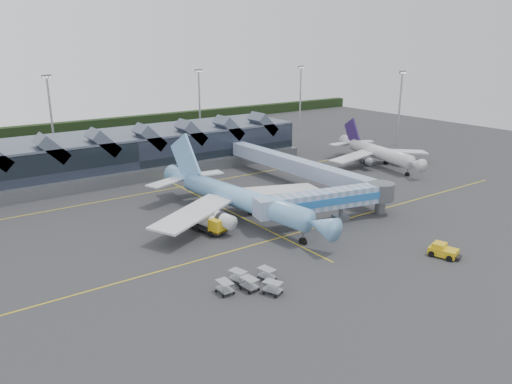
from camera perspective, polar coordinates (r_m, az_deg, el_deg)
ground at (r=88.21m, az=-0.26°, el=-3.58°), size 260.00×260.00×0.00m
taxi_stripes at (r=96.07m, az=-3.71°, el=-1.87°), size 120.00×60.00×0.01m
tree_line_far at (r=186.02m, az=-20.39°, el=6.93°), size 260.00×4.00×4.00m
terminal at (r=125.21m, az=-14.88°, el=4.36°), size 90.00×22.25×12.52m
light_masts at (r=148.42m, az=-7.79°, el=9.64°), size 132.40×42.56×22.45m
main_airliner at (r=89.10m, az=-2.15°, el=-0.61°), size 37.31×43.22×13.88m
regional_jet at (r=132.22m, az=13.70°, el=4.47°), size 28.79×31.86×10.98m
jet_bridge at (r=88.95m, az=9.11°, el=-0.81°), size 27.31×9.15×6.04m
fuel_truck at (r=84.95m, az=-6.10°, el=-3.20°), size 4.17×9.67×3.22m
pushback_tug at (r=79.82m, az=20.59°, el=-6.30°), size 3.72×4.87×1.98m
baggage_carts at (r=65.81m, az=-0.65°, el=-10.15°), size 8.24×7.91×1.66m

